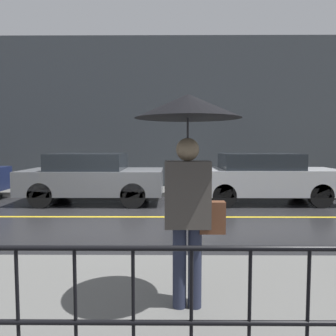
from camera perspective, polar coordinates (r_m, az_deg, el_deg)
The scene contains 8 objects.
ground_plane at distance 7.80m, azimuth -8.37°, elevation -8.44°, with size 80.00×80.00×0.00m, color #262628.
sidewalk_near at distance 3.73m, azimuth -19.46°, elevation -21.87°, with size 28.00×2.72×0.13m.
sidewalk_far at distance 11.53m, azimuth -5.46°, elevation -4.01°, with size 28.00×1.63×0.13m.
lane_marking at distance 7.80m, azimuth -8.37°, elevation -8.41°, with size 25.20×0.12×0.01m.
building_storefront at distance 12.43m, azimuth -5.09°, elevation 9.34°, with size 28.00×0.30×5.65m.
pedestrian at distance 3.04m, azimuth 3.56°, elevation 4.59°, with size 0.99×0.99×2.02m.
car_grey at distance 9.75m, azimuth -13.00°, elevation -1.56°, with size 3.97×1.87×1.43m.
car_silver at distance 9.86m, azimuth 16.27°, elevation -1.58°, with size 4.16×1.72×1.43m.
Camera 1 is at (1.18, -7.52, 1.68)m, focal length 35.00 mm.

